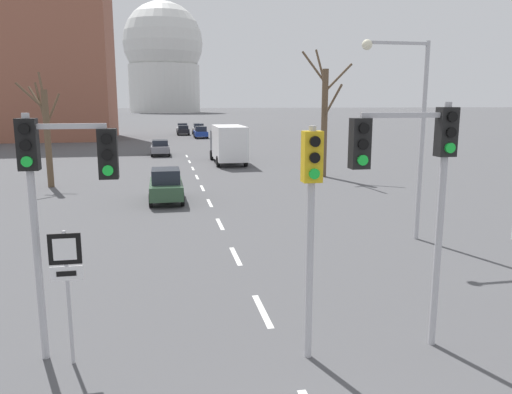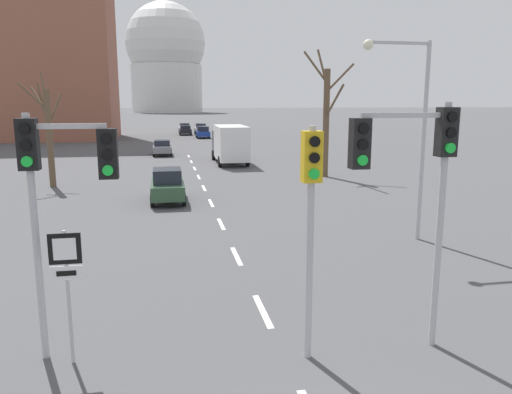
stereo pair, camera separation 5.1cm
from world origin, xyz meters
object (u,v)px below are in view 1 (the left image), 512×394
(sedan_far_right, at_px, (183,130))
(sedan_distant_centre, at_px, (160,147))
(street_lamp_right, at_px, (410,117))
(sedan_near_left, at_px, (201,132))
(traffic_signal_centre_tall, at_px, (311,199))
(traffic_signal_near_left, at_px, (58,176))
(sedan_mid_centre, at_px, (166,185))
(route_sign_post, at_px, (67,274))
(sedan_near_right, at_px, (182,128))
(sedan_far_left, at_px, (198,129))
(delivery_truck, at_px, (228,143))
(traffic_signal_near_right, at_px, (415,165))

(sedan_far_right, height_order, sedan_distant_centre, sedan_distant_centre)
(street_lamp_right, xyz_separation_m, sedan_near_left, (-3.27, 54.12, -3.70))
(traffic_signal_centre_tall, bearing_deg, traffic_signal_near_left, 168.85)
(street_lamp_right, relative_size, sedan_mid_centre, 1.82)
(street_lamp_right, bearing_deg, route_sign_post, -146.15)
(route_sign_post, bearing_deg, sedan_near_left, 83.17)
(sedan_near_right, xyz_separation_m, sedan_far_left, (2.26, -4.97, 0.08))
(sedan_distant_centre, distance_m, delivery_truck, 9.32)
(traffic_signal_near_left, distance_m, traffic_signal_near_right, 6.88)
(street_lamp_right, height_order, sedan_mid_centre, street_lamp_right)
(traffic_signal_near_left, xyz_separation_m, sedan_far_right, (5.28, 68.06, -2.93))
(sedan_near_left, bearing_deg, sedan_far_left, 88.26)
(sedan_near_left, bearing_deg, sedan_far_right, 106.67)
(sedan_far_left, bearing_deg, traffic_signal_near_left, -96.38)
(traffic_signal_near_right, xyz_separation_m, sedan_far_left, (0.83, 69.21, -2.96))
(sedan_mid_centre, distance_m, sedan_distant_centre, 22.90)
(traffic_signal_centre_tall, bearing_deg, traffic_signal_near_right, 0.67)
(route_sign_post, xyz_separation_m, sedan_near_right, (5.31, 73.60, -1.05))
(traffic_signal_centre_tall, bearing_deg, route_sign_post, 172.57)
(traffic_signal_near_right, height_order, sedan_far_right, traffic_signal_near_right)
(traffic_signal_near_left, xyz_separation_m, traffic_signal_near_right, (6.82, -0.90, 0.16))
(street_lamp_right, relative_size, sedan_distant_centre, 1.82)
(street_lamp_right, bearing_deg, sedan_far_left, 92.84)
(traffic_signal_near_right, height_order, sedan_distant_centre, traffic_signal_near_right)
(sedan_far_left, xyz_separation_m, delivery_truck, (-0.30, -37.21, 0.82))
(route_sign_post, relative_size, sedan_mid_centre, 0.69)
(traffic_signal_centre_tall, height_order, sedan_mid_centre, traffic_signal_centre_tall)
(route_sign_post, bearing_deg, traffic_signal_near_left, 103.59)
(traffic_signal_near_left, distance_m, sedan_near_right, 73.53)
(traffic_signal_near_right, xyz_separation_m, sedan_distant_centre, (-5.01, 39.44, -3.07))
(traffic_signal_near_right, relative_size, sedan_distant_centre, 1.29)
(sedan_near_right, bearing_deg, street_lamp_right, -85.44)
(route_sign_post, relative_size, sedan_far_right, 0.68)
(sedan_mid_centre, xyz_separation_m, sedan_far_right, (3.19, 52.42, -0.11))
(street_lamp_right, bearing_deg, sedan_near_left, 93.46)
(traffic_signal_centre_tall, bearing_deg, sedan_near_left, 87.48)
(street_lamp_right, distance_m, sedan_far_left, 61.70)
(sedan_near_left, bearing_deg, sedan_mid_centre, -96.71)
(traffic_signal_centre_tall, height_order, sedan_distant_centre, traffic_signal_centre_tall)
(sedan_far_left, height_order, sedan_far_right, sedan_far_left)
(street_lamp_right, xyz_separation_m, sedan_far_left, (-3.05, 61.52, -3.63))
(traffic_signal_near_left, bearing_deg, sedan_mid_centre, 82.39)
(sedan_far_right, bearing_deg, sedan_distant_centre, -96.71)
(sedan_near_right, xyz_separation_m, sedan_far_right, (-0.11, -5.22, -0.05))
(sedan_near_right, relative_size, sedan_far_left, 1.00)
(traffic_signal_near_left, height_order, traffic_signal_centre_tall, traffic_signal_near_left)
(traffic_signal_near_left, distance_m, sedan_mid_centre, 16.03)
(sedan_near_right, xyz_separation_m, delivery_truck, (1.95, -42.18, 0.90))
(sedan_near_left, xyz_separation_m, sedan_distant_centre, (-5.61, -22.37, -0.05))
(sedan_far_left, bearing_deg, sedan_far_right, -173.97)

